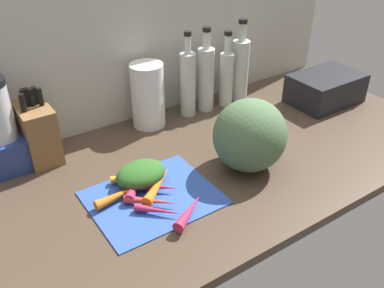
{
  "coord_description": "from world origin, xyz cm",
  "views": [
    {
      "loc": [
        -65.47,
        -90.17,
        75.04
      ],
      "look_at": [
        -6.69,
        -2.91,
        9.48
      ],
      "focal_mm": 39.8,
      "sensor_mm": 36.0,
      "label": 1
    }
  ],
  "objects_px": {
    "bottle_1": "(206,77)",
    "carrot_7": "(123,193)",
    "paper_towel_roll": "(148,95)",
    "carrot_1": "(158,211)",
    "carrot_5": "(132,178)",
    "cutting_board": "(153,197)",
    "dish_rack": "(325,88)",
    "carrot_2": "(152,201)",
    "carrot_3": "(136,181)",
    "bottle_3": "(240,68)",
    "knife_block": "(38,132)",
    "carrot_6": "(158,184)",
    "carrot_4": "(189,211)",
    "carrot_0": "(157,187)",
    "bottle_2": "(226,76)",
    "bottle_0": "(188,83)",
    "winter_squash": "(250,135)"
  },
  "relations": [
    {
      "from": "carrot_5",
      "to": "carrot_7",
      "type": "relative_size",
      "value": 0.7
    },
    {
      "from": "bottle_2",
      "to": "bottle_3",
      "type": "relative_size",
      "value": 0.91
    },
    {
      "from": "bottle_1",
      "to": "bottle_2",
      "type": "bearing_deg",
      "value": -8.81
    },
    {
      "from": "carrot_3",
      "to": "paper_towel_roll",
      "type": "height_order",
      "value": "paper_towel_roll"
    },
    {
      "from": "paper_towel_roll",
      "to": "carrot_6",
      "type": "bearing_deg",
      "value": -115.39
    },
    {
      "from": "carrot_3",
      "to": "bottle_3",
      "type": "relative_size",
      "value": 0.52
    },
    {
      "from": "winter_squash",
      "to": "bottle_3",
      "type": "height_order",
      "value": "bottle_3"
    },
    {
      "from": "carrot_4",
      "to": "paper_towel_roll",
      "type": "relative_size",
      "value": 0.61
    },
    {
      "from": "carrot_4",
      "to": "paper_towel_roll",
      "type": "bearing_deg",
      "value": 72.36
    },
    {
      "from": "paper_towel_roll",
      "to": "carrot_3",
      "type": "bearing_deg",
      "value": -125.0
    },
    {
      "from": "carrot_1",
      "to": "carrot_5",
      "type": "xyz_separation_m",
      "value": [
        0.01,
        0.16,
        0.0
      ]
    },
    {
      "from": "carrot_2",
      "to": "carrot_3",
      "type": "xyz_separation_m",
      "value": [
        0.0,
        0.1,
        0.0
      ]
    },
    {
      "from": "carrot_5",
      "to": "bottle_0",
      "type": "height_order",
      "value": "bottle_0"
    },
    {
      "from": "winter_squash",
      "to": "paper_towel_roll",
      "type": "xyz_separation_m",
      "value": [
        -0.12,
        0.4,
        0.0
      ]
    },
    {
      "from": "knife_block",
      "to": "bottle_2",
      "type": "relative_size",
      "value": 0.81
    },
    {
      "from": "dish_rack",
      "to": "bottle_3",
      "type": "bearing_deg",
      "value": 142.01
    },
    {
      "from": "bottle_1",
      "to": "winter_squash",
      "type": "bearing_deg",
      "value": -106.91
    },
    {
      "from": "winter_squash",
      "to": "knife_block",
      "type": "distance_m",
      "value": 0.64
    },
    {
      "from": "cutting_board",
      "to": "carrot_5",
      "type": "relative_size",
      "value": 2.89
    },
    {
      "from": "carrot_0",
      "to": "carrot_6",
      "type": "distance_m",
      "value": 0.01
    },
    {
      "from": "knife_block",
      "to": "carrot_2",
      "type": "bearing_deg",
      "value": -67.18
    },
    {
      "from": "carrot_4",
      "to": "carrot_6",
      "type": "relative_size",
      "value": 0.83
    },
    {
      "from": "cutting_board",
      "to": "dish_rack",
      "type": "bearing_deg",
      "value": 9.92
    },
    {
      "from": "bottle_1",
      "to": "carrot_7",
      "type": "bearing_deg",
      "value": -147.59
    },
    {
      "from": "carrot_2",
      "to": "dish_rack",
      "type": "distance_m",
      "value": 0.9
    },
    {
      "from": "carrot_7",
      "to": "paper_towel_roll",
      "type": "height_order",
      "value": "paper_towel_roll"
    },
    {
      "from": "bottle_0",
      "to": "bottle_3",
      "type": "xyz_separation_m",
      "value": [
        0.24,
        -0.01,
        0.0
      ]
    },
    {
      "from": "carrot_2",
      "to": "dish_rack",
      "type": "relative_size",
      "value": 0.55
    },
    {
      "from": "carrot_2",
      "to": "carrot_7",
      "type": "xyz_separation_m",
      "value": [
        -0.05,
        0.07,
        0.0
      ]
    },
    {
      "from": "carrot_2",
      "to": "carrot_7",
      "type": "bearing_deg",
      "value": 124.45
    },
    {
      "from": "carrot_6",
      "to": "bottle_1",
      "type": "distance_m",
      "value": 0.54
    },
    {
      "from": "carrot_0",
      "to": "carrot_5",
      "type": "distance_m",
      "value": 0.09
    },
    {
      "from": "carrot_1",
      "to": "carrot_7",
      "type": "relative_size",
      "value": 0.74
    },
    {
      "from": "knife_block",
      "to": "dish_rack",
      "type": "xyz_separation_m",
      "value": [
        1.05,
        -0.22,
        -0.04
      ]
    },
    {
      "from": "carrot_6",
      "to": "carrot_4",
      "type": "bearing_deg",
      "value": -86.01
    },
    {
      "from": "carrot_2",
      "to": "carrot_5",
      "type": "bearing_deg",
      "value": 89.22
    },
    {
      "from": "carrot_1",
      "to": "carrot_4",
      "type": "height_order",
      "value": "carrot_4"
    },
    {
      "from": "carrot_1",
      "to": "cutting_board",
      "type": "bearing_deg",
      "value": 71.29
    },
    {
      "from": "knife_block",
      "to": "dish_rack",
      "type": "height_order",
      "value": "knife_block"
    },
    {
      "from": "paper_towel_roll",
      "to": "bottle_3",
      "type": "xyz_separation_m",
      "value": [
        0.4,
        -0.02,
        0.02
      ]
    },
    {
      "from": "knife_block",
      "to": "bottle_1",
      "type": "bearing_deg",
      "value": -0.88
    },
    {
      "from": "carrot_7",
      "to": "dish_rack",
      "type": "bearing_deg",
      "value": 6.68
    },
    {
      "from": "carrot_7",
      "to": "bottle_3",
      "type": "height_order",
      "value": "bottle_3"
    },
    {
      "from": "paper_towel_roll",
      "to": "carrot_7",
      "type": "bearing_deg",
      "value": -128.67
    },
    {
      "from": "cutting_board",
      "to": "bottle_3",
      "type": "relative_size",
      "value": 1.07
    },
    {
      "from": "knife_block",
      "to": "paper_towel_roll",
      "type": "relative_size",
      "value": 1.03
    },
    {
      "from": "carrot_5",
      "to": "cutting_board",
      "type": "bearing_deg",
      "value": -78.91
    },
    {
      "from": "carrot_4",
      "to": "bottle_2",
      "type": "distance_m",
      "value": 0.68
    },
    {
      "from": "knife_block",
      "to": "bottle_3",
      "type": "distance_m",
      "value": 0.78
    },
    {
      "from": "carrot_0",
      "to": "carrot_1",
      "type": "distance_m",
      "value": 0.1
    }
  ]
}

